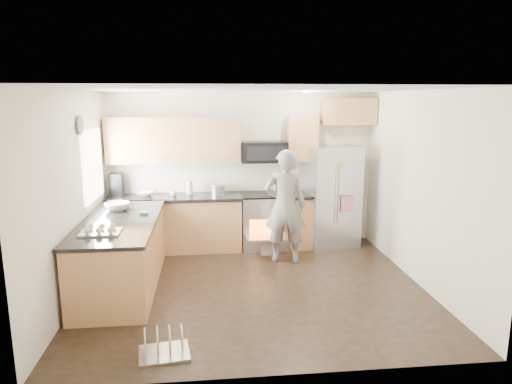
{
  "coord_description": "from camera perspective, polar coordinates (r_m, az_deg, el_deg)",
  "views": [
    {
      "loc": [
        -0.58,
        -5.71,
        2.48
      ],
      "look_at": [
        0.08,
        0.5,
        1.21
      ],
      "focal_mm": 32.0,
      "sensor_mm": 36.0,
      "label": 1
    }
  ],
  "objects": [
    {
      "name": "peninsula",
      "position": [
        6.4,
        -16.45,
        -7.32
      ],
      "size": [
        0.96,
        2.36,
        1.03
      ],
      "color": "#B57B48",
      "rests_on": "ground"
    },
    {
      "name": "refrigerator",
      "position": [
        7.86,
        9.39,
        -0.52
      ],
      "size": [
        0.94,
        0.79,
        1.72
      ],
      "rotation": [
        0.0,
        0.0,
        0.17
      ],
      "color": "#B7B7BC",
      "rests_on": "ground"
    },
    {
      "name": "back_cabinet_run",
      "position": [
        7.61,
        -6.04,
        -0.02
      ],
      "size": [
        4.45,
        0.64,
        2.5
      ],
      "color": "#B57B48",
      "rests_on": "ground"
    },
    {
      "name": "ground",
      "position": [
        6.25,
        -0.28,
        -11.85
      ],
      "size": [
        4.5,
        4.5,
        0.0
      ],
      "primitive_type": "plane",
      "color": "black",
      "rests_on": "ground"
    },
    {
      "name": "room_shell",
      "position": [
        5.81,
        -0.67,
        3.55
      ],
      "size": [
        4.54,
        4.04,
        2.62
      ],
      "color": "white",
      "rests_on": "ground"
    },
    {
      "name": "person",
      "position": [
        6.98,
        3.68,
        -1.79
      ],
      "size": [
        0.69,
        0.5,
        1.75
      ],
      "primitive_type": "imported",
      "rotation": [
        0.0,
        0.0,
        3.0
      ],
      "color": "gray",
      "rests_on": "ground"
    },
    {
      "name": "dish_rack",
      "position": [
        4.84,
        -11.43,
        -18.49
      ],
      "size": [
        0.54,
        0.46,
        0.3
      ],
      "rotation": [
        0.0,
        0.0,
        0.14
      ],
      "color": "#B7B7BC",
      "rests_on": "ground"
    },
    {
      "name": "stove_range",
      "position": [
        7.67,
        1.05,
        -2.07
      ],
      "size": [
        0.76,
        0.97,
        1.79
      ],
      "color": "#B7B7BC",
      "rests_on": "ground"
    }
  ]
}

